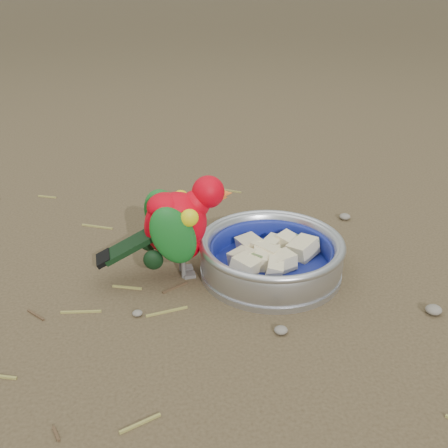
{
  "coord_description": "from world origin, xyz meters",
  "views": [
    {
      "loc": [
        -0.04,
        -0.61,
        0.43
      ],
      "look_at": [
        0.04,
        0.1,
        0.08
      ],
      "focal_mm": 40.0,
      "sensor_mm": 36.0,
      "label": 1
    }
  ],
  "objects": [
    {
      "name": "bowl_wall",
      "position": [
        0.12,
        0.07,
        0.04
      ],
      "size": [
        0.23,
        0.23,
        0.04
      ],
      "primitive_type": null,
      "color": "#B2B2BA",
      "rests_on": "food_bowl"
    },
    {
      "name": "fruit_wedges",
      "position": [
        0.12,
        0.07,
        0.03
      ],
      "size": [
        0.14,
        0.14,
        0.03
      ],
      "primitive_type": null,
      "color": "beige",
      "rests_on": "food_bowl"
    },
    {
      "name": "ground_debris",
      "position": [
        -0.04,
        0.03,
        0.0
      ],
      "size": [
        0.9,
        0.8,
        0.01
      ],
      "primitive_type": null,
      "color": "olive",
      "rests_on": "ground"
    },
    {
      "name": "ground",
      "position": [
        0.0,
        0.0,
        0.0
      ],
      "size": [
        60.0,
        60.0,
        0.0
      ],
      "primitive_type": "plane",
      "color": "#4B3C27"
    },
    {
      "name": "lory_parrot",
      "position": [
        -0.03,
        0.08,
        0.08
      ],
      "size": [
        0.21,
        0.12,
        0.16
      ],
      "primitive_type": null,
      "rotation": [
        0.0,
        0.0,
        -1.44
      ],
      "color": "#CA000F",
      "rests_on": "ground"
    },
    {
      "name": "food_bowl",
      "position": [
        0.12,
        0.07,
        0.01
      ],
      "size": [
        0.23,
        0.23,
        0.02
      ],
      "primitive_type": "cylinder",
      "color": "#B2B2BA",
      "rests_on": "ground"
    }
  ]
}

